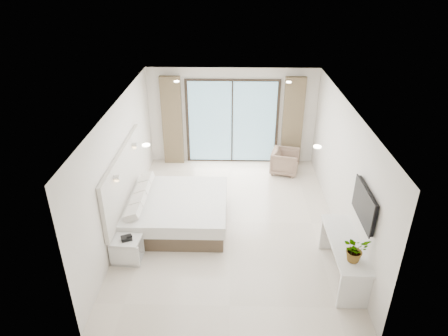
{
  "coord_description": "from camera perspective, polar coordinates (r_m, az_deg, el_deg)",
  "views": [
    {
      "loc": [
        0.02,
        -7.31,
        5.18
      ],
      "look_at": [
        -0.16,
        0.4,
        1.15
      ],
      "focal_mm": 32.0,
      "sensor_mm": 36.0,
      "label": 1
    }
  ],
  "objects": [
    {
      "name": "nightstand",
      "position": [
        8.03,
        -13.69,
        -11.25
      ],
      "size": [
        0.57,
        0.48,
        0.49
      ],
      "rotation": [
        0.0,
        0.0,
        -0.07
      ],
      "color": "silver",
      "rests_on": "ground"
    },
    {
      "name": "phone",
      "position": [
        7.84,
        -13.76,
        -9.72
      ],
      "size": [
        0.24,
        0.22,
        0.07
      ],
      "primitive_type": "cube",
      "rotation": [
        0.0,
        0.0,
        0.41
      ],
      "color": "black",
      "rests_on": "nightstand"
    },
    {
      "name": "room_shell",
      "position": [
        8.8,
        -0.19,
        3.42
      ],
      "size": [
        4.62,
        6.22,
        2.72
      ],
      "color": "silver",
      "rests_on": "ground"
    },
    {
      "name": "armchair",
      "position": [
        10.93,
        8.72,
        1.06
      ],
      "size": [
        0.81,
        0.84,
        0.72
      ],
      "primitive_type": "imported",
      "rotation": [
        0.0,
        0.0,
        1.32
      ],
      "color": "#937660",
      "rests_on": "ground"
    },
    {
      "name": "ground",
      "position": [
        8.96,
        0.99,
        -7.76
      ],
      "size": [
        6.2,
        6.2,
        0.0
      ],
      "primitive_type": "plane",
      "color": "beige",
      "rests_on": "ground"
    },
    {
      "name": "bed",
      "position": [
        8.83,
        -6.94,
        -6.07
      ],
      "size": [
        2.19,
        2.08,
        0.75
      ],
      "color": "brown",
      "rests_on": "ground"
    },
    {
      "name": "plant",
      "position": [
        7.0,
        18.18,
        -11.28
      ],
      "size": [
        0.54,
        0.57,
        0.35
      ],
      "primitive_type": "imported",
      "rotation": [
        0.0,
        0.0,
        0.4
      ],
      "color": "#33662D",
      "rests_on": "console_desk"
    },
    {
      "name": "console_desk",
      "position": [
        7.58,
        16.83,
        -11.27
      ],
      "size": [
        0.54,
        1.73,
        0.77
      ],
      "color": "silver",
      "rests_on": "ground"
    }
  ]
}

